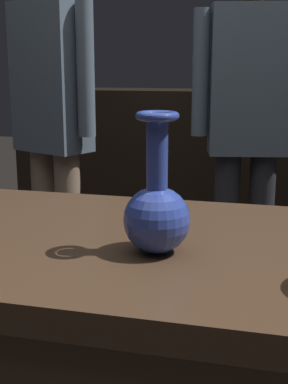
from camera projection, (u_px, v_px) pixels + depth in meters
The scene contains 6 objects.
back_display_shelf at pixel (232, 175), 3.16m from camera, with size 2.60×0.40×0.99m.
vase_centerpiece at pixel (157, 210), 0.92m from camera, with size 0.12×0.12×0.25m.
shelf_vase_center at pixel (236, 75), 3.08m from camera, with size 0.14×0.14×0.12m.
shelf_vase_far_left at pixel (69, 79), 3.33m from camera, with size 0.09×0.09×0.08m.
visitor_near_left at pixel (53, 117), 2.24m from camera, with size 0.44×0.29×1.56m.
visitor_center_back at pixel (248, 120), 2.22m from camera, with size 0.46×0.24×1.54m.
Camera 1 is at (0.26, -0.93, 1.12)m, focal length 49.75 mm.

